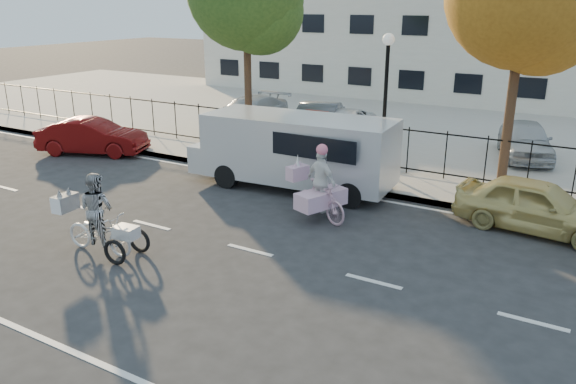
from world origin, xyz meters
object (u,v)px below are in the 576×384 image
Objects in this scene: lamppost at (386,80)px; red_sedan at (92,137)px; gold_sedan at (537,206)px; lot_car_c at (317,123)px; white_van at (296,149)px; lot_car_b at (342,127)px; pedestrian at (274,142)px; zebra_trike at (98,222)px; lot_car_a at (249,114)px; lot_car_d at (525,140)px; unicorn_bike at (320,192)px.

lamppost is 1.10× the size of red_sedan.
lamppost is at bearing -97.56° from red_sedan.
gold_sedan is 0.88× the size of lot_car_c.
white_van reaches higher than lot_car_b.
white_van reaches higher than pedestrian.
zebra_trike reaches higher than gold_sedan.
lot_car_a is at bearing -48.51° from red_sedan.
red_sedan is at bearing -155.22° from lot_car_c.
lot_car_b is (4.50, -0.24, -0.06)m from lot_car_a.
lot_car_d is at bearing -0.62° from lot_car_b.
gold_sedan is 8.38m from pedestrian.
white_van is 7.84m from lot_car_a.
unicorn_bike is 2.76m from white_van.
gold_sedan is at bearing -46.37° from lot_car_c.
lot_car_a is 4.50m from lot_car_b.
unicorn_bike reaches higher than lot_car_b.
unicorn_bike reaches higher than lot_car_d.
unicorn_bike is 0.54× the size of lot_car_d.
lot_car_d is at bearing 4.12° from lot_car_a.
lot_car_a is (-3.99, 11.86, 0.11)m from zebra_trike.
gold_sedan is 2.36× the size of pedestrian.
unicorn_bike is at bearing -90.18° from lamppost.
unicorn_bike is at bearing -51.02° from white_van.
unicorn_bike is at bearing 118.15° from gold_sedan.
lot_car_a reaches higher than lot_car_b.
pedestrian is 4.01m from lot_car_c.
lamppost is 2.13× the size of unicorn_bike.
gold_sedan is at bearing -45.97° from lot_car_b.
lot_car_c reaches higher than red_sedan.
lot_car_a is (-7.32, 7.58, 0.09)m from unicorn_bike.
lamppost is at bearing -25.15° from lot_car_a.
pedestrian is at bearing 137.27° from white_van.
lot_car_d is at bearing 49.53° from lamppost.
zebra_trike is 9.19m from red_sedan.
lot_car_b is at bearing 61.32° from gold_sedan.
lamppost reaches higher than pedestrian.
lot_car_a reaches higher than gold_sedan.
gold_sedan is at bearing -57.40° from zebra_trike.
white_van reaches higher than zebra_trike.
unicorn_bike is at bearing -42.61° from zebra_trike.
white_van reaches higher than red_sedan.
unicorn_bike reaches higher than lot_car_a.
white_van is 5.58m from lot_car_c.
lot_car_c is (3.50, -0.38, 0.03)m from lot_car_a.
white_van is 1.34× the size of lot_car_a.
gold_sedan is at bearing -46.96° from unicorn_bike.
lot_car_d is (13.97, 6.86, 0.15)m from red_sedan.
red_sedan is (-6.97, 5.98, -0.07)m from zebra_trike.
pedestrian is 8.84m from lot_car_d.
lot_car_d is at bearing -5.22° from lot_car_c.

